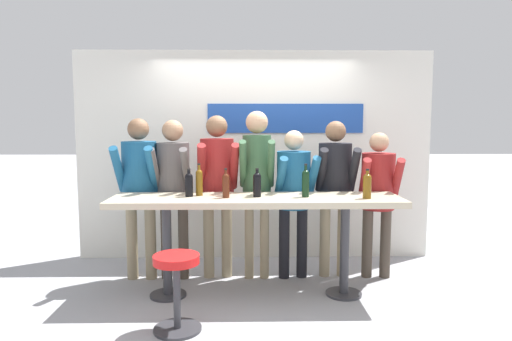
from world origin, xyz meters
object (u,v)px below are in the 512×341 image
at_px(wine_bottle_2, 189,183).
at_px(wine_bottle_3, 199,181).
at_px(tasting_table, 256,210).
at_px(person_left, 173,181).
at_px(person_center_right, 294,188).
at_px(person_far_right, 378,189).
at_px(wine_bottle_0, 367,185).
at_px(person_far_left, 139,181).
at_px(person_center_left, 217,178).
at_px(bar_stool, 177,281).
at_px(person_center, 257,173).
at_px(person_right, 335,181).
at_px(wine_bottle_1, 257,183).
at_px(wine_bottle_5, 306,182).
at_px(wine_bottle_4, 226,184).

xyz_separation_m(wine_bottle_2, wine_bottle_3, (0.09, 0.06, 0.02)).
relative_size(tasting_table, person_left, 1.62).
height_order(person_center_right, person_far_right, person_center_right).
height_order(tasting_table, wine_bottle_2, wine_bottle_2).
bearing_deg(wine_bottle_3, wine_bottle_0, -7.21).
relative_size(person_far_left, person_center_left, 0.98).
distance_m(bar_stool, person_far_right, 2.45).
bearing_deg(bar_stool, person_far_right, 32.25).
xyz_separation_m(person_center_left, wine_bottle_2, (-0.24, -0.52, 0.01)).
relative_size(person_center, person_center_right, 1.13).
bearing_deg(person_far_left, wine_bottle_2, -36.97).
distance_m(person_far_left, wine_bottle_3, 0.80).
bearing_deg(wine_bottle_2, bar_stool, -90.71).
bearing_deg(wine_bottle_3, wine_bottle_2, -148.05).
xyz_separation_m(person_center_left, person_right, (1.29, 0.01, -0.04)).
bearing_deg(wine_bottle_1, person_right, 32.43).
xyz_separation_m(person_center_left, wine_bottle_3, (-0.15, -0.46, 0.02)).
xyz_separation_m(person_far_left, wine_bottle_2, (0.59, -0.47, 0.03)).
height_order(wine_bottle_1, wine_bottle_5, wine_bottle_5).
xyz_separation_m(person_center_left, person_far_right, (1.76, -0.05, -0.12)).
distance_m(tasting_table, wine_bottle_3, 0.64).
height_order(person_center_left, wine_bottle_4, person_center_left).
height_order(bar_stool, wine_bottle_0, wine_bottle_0).
height_order(tasting_table, person_right, person_right).
distance_m(person_center_left, wine_bottle_5, 1.06).
relative_size(bar_stool, person_center, 0.35).
xyz_separation_m(bar_stool, wine_bottle_0, (1.73, 0.65, 0.70)).
xyz_separation_m(person_far_left, wine_bottle_5, (1.73, -0.51, 0.05)).
distance_m(wine_bottle_0, wine_bottle_2, 1.72).
relative_size(bar_stool, person_right, 0.37).
bearing_deg(wine_bottle_3, tasting_table, -10.35).
bearing_deg(person_far_left, bar_stool, -64.10).
relative_size(person_center_left, person_right, 1.03).
bearing_deg(person_right, wine_bottle_3, -161.71).
relative_size(person_center_left, wine_bottle_5, 5.50).
xyz_separation_m(person_left, person_center_left, (0.47, 0.04, 0.03)).
bearing_deg(tasting_table, person_left, 149.71).
bearing_deg(wine_bottle_4, person_left, 137.15).
distance_m(person_left, person_right, 1.77).
height_order(person_left, person_center, person_center).
bearing_deg(wine_bottle_1, person_center, 89.09).
bearing_deg(wine_bottle_5, wine_bottle_4, -177.82).
bearing_deg(wine_bottle_0, tasting_table, 174.48).
distance_m(person_right, wine_bottle_5, 0.70).
bearing_deg(wine_bottle_0, wine_bottle_4, 177.05).
relative_size(person_right, wine_bottle_2, 6.30).
bearing_deg(person_center_left, person_center, -13.73).
relative_size(person_center_left, wine_bottle_1, 6.35).
xyz_separation_m(tasting_table, bar_stool, (-0.67, -0.76, -0.44)).
bearing_deg(person_far_left, tasting_table, -21.04).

